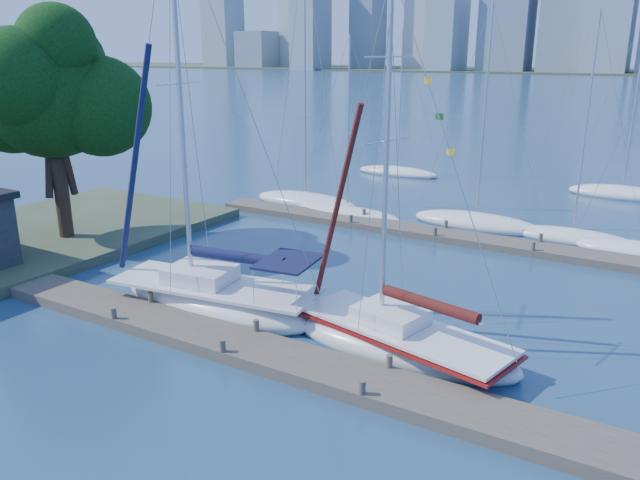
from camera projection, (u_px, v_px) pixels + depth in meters
The scene contains 13 objects.
ground at pixel (241, 352), 20.77m from camera, with size 700.00×700.00×0.00m, color navy.
near_dock at pixel (240, 346), 20.71m from camera, with size 26.00×2.00×0.40m, color #4B4237.
far_dock at pixel (458, 237), 32.86m from camera, with size 30.00×1.80×0.36m, color #4B4237.
shore at pixel (11, 244), 31.52m from camera, with size 12.00×22.00×0.50m, color #38472D.
tree at pixel (49, 88), 29.80m from camera, with size 8.83×8.06×11.72m.
sailboat_navy at pixel (214, 280), 23.88m from camera, with size 9.16×4.11×15.21m.
sailboat_maroon at pixel (403, 326), 20.39m from camera, with size 8.27×4.23×12.39m.
bg_boat_0 at pixel (306, 200), 40.48m from camera, with size 7.71×5.21×16.00m.
bg_boat_1 at pixel (347, 213), 37.62m from camera, with size 7.00×2.06×10.81m.
bg_boat_2 at pixel (476, 222), 35.46m from camera, with size 7.69×3.56×12.44m.
bg_boat_3 at pixel (573, 237), 32.79m from camera, with size 6.70×3.63×11.87m.
bg_boat_6 at pixel (398, 172), 50.40m from camera, with size 7.01×2.80×11.49m.
bg_boat_7 at pixel (622, 193), 42.62m from camera, with size 7.22×3.44×12.63m.
Camera 1 is at (11.94, -14.75, 9.60)m, focal length 35.00 mm.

